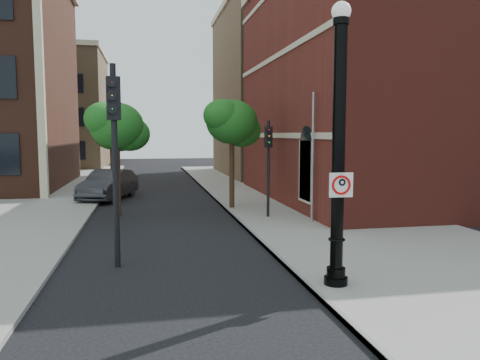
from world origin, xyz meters
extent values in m
plane|color=black|center=(0.00, 0.00, 0.00)|extent=(120.00, 120.00, 0.00)
cube|color=gray|center=(6.00, 10.00, 0.06)|extent=(8.00, 60.00, 0.12)
cube|color=gray|center=(-9.00, 18.00, 0.06)|extent=(10.00, 50.00, 0.12)
cube|color=gray|center=(2.05, 10.00, 0.07)|extent=(0.10, 60.00, 0.14)
cube|color=maroon|center=(16.00, 14.00, 6.00)|extent=(22.00, 16.00, 12.00)
cube|color=black|center=(4.96, 9.00, 2.00)|extent=(0.08, 1.40, 2.40)
cube|color=beige|center=(4.97, 14.00, 3.50)|extent=(0.06, 16.00, 0.25)
cube|color=beige|center=(4.97, 14.00, 7.50)|extent=(0.06, 16.00, 0.25)
cube|color=beige|center=(-7.00, 17.00, 7.00)|extent=(0.40, 0.40, 14.00)
cube|color=#8E724D|center=(-12.00, 44.00, 6.00)|extent=(12.00, 12.00, 12.00)
cube|color=maroon|center=(-12.00, 58.00, 5.00)|extent=(12.00, 12.00, 10.00)
cube|color=#8E724D|center=(16.00, 30.00, 7.00)|extent=(22.00, 14.00, 14.00)
cylinder|color=black|center=(2.65, 0.27, 0.15)|extent=(0.55, 0.55, 0.29)
cylinder|color=black|center=(2.65, 0.27, 0.39)|extent=(0.43, 0.43, 0.24)
cylinder|color=black|center=(2.65, 0.27, 3.12)|extent=(0.29, 0.29, 5.65)
torus|color=black|center=(2.65, 0.27, 1.17)|extent=(0.39, 0.39, 0.06)
cylinder|color=black|center=(2.65, 0.27, 6.02)|extent=(0.35, 0.35, 0.15)
sphere|color=silver|center=(2.65, 0.27, 6.23)|extent=(0.43, 0.43, 0.43)
cube|color=white|center=(2.66, 0.11, 2.44)|extent=(0.55, 0.05, 0.55)
cube|color=black|center=(2.66, 0.11, 2.69)|extent=(0.55, 0.03, 0.05)
cube|color=black|center=(2.66, 0.11, 2.19)|extent=(0.55, 0.03, 0.05)
cube|color=black|center=(2.41, 0.12, 2.44)|extent=(0.05, 0.01, 0.55)
cube|color=black|center=(2.92, 0.10, 2.44)|extent=(0.05, 0.01, 0.55)
torus|color=red|center=(2.66, 0.11, 2.44)|extent=(0.44, 0.08, 0.44)
cube|color=red|center=(2.66, 0.11, 2.44)|extent=(0.31, 0.02, 0.31)
cube|color=black|center=(2.61, 0.11, 2.44)|extent=(0.05, 0.01, 0.26)
torus|color=black|center=(2.69, 0.11, 2.50)|extent=(0.17, 0.06, 0.17)
cylinder|color=black|center=(2.66, 0.11, 2.69)|extent=(0.03, 0.02, 0.03)
imported|color=#2E2D33|center=(-3.63, 16.73, 0.82)|extent=(3.13, 5.24, 1.63)
cylinder|color=black|center=(-2.39, 3.17, 2.69)|extent=(0.16, 0.16, 5.39)
cube|color=black|center=(-2.39, 3.17, 4.49)|extent=(0.39, 0.37, 1.12)
sphere|color=#E50505|center=(-2.42, 2.99, 4.88)|extent=(0.20, 0.20, 0.20)
sphere|color=#FF8C00|center=(-2.42, 2.99, 4.55)|extent=(0.20, 0.20, 0.20)
sphere|color=#00E519|center=(-2.42, 2.99, 4.21)|extent=(0.20, 0.20, 0.20)
cylinder|color=black|center=(3.39, 9.19, 2.06)|extent=(0.12, 0.12, 4.13)
cube|color=black|center=(3.39, 9.19, 3.44)|extent=(0.32, 0.31, 0.86)
sphere|color=#E50505|center=(3.34, 9.06, 3.74)|extent=(0.15, 0.15, 0.15)
sphere|color=#FF8C00|center=(3.34, 9.06, 3.48)|extent=(0.15, 0.15, 0.15)
sphere|color=#00E519|center=(3.34, 9.06, 3.23)|extent=(0.15, 0.15, 0.15)
cylinder|color=#999999|center=(4.80, 7.76, 2.59)|extent=(0.10, 0.10, 5.18)
cylinder|color=#2F1F13|center=(-2.81, 11.25, 1.84)|extent=(0.24, 0.24, 3.68)
ellipsoid|color=#175416|center=(-2.81, 11.25, 3.94)|extent=(2.31, 2.31, 1.96)
ellipsoid|color=#175416|center=(-2.29, 11.67, 3.57)|extent=(1.79, 1.79, 1.52)
ellipsoid|color=#175416|center=(-3.29, 10.94, 4.20)|extent=(1.68, 1.68, 1.43)
cylinder|color=#2F1F13|center=(-3.56, 18.85, 1.65)|extent=(0.24, 0.24, 3.31)
ellipsoid|color=#175416|center=(-3.56, 18.85, 3.54)|extent=(2.08, 2.08, 1.77)
ellipsoid|color=#175416|center=(-3.09, 19.23, 3.21)|extent=(1.61, 1.61, 1.37)
ellipsoid|color=#175416|center=(-3.99, 18.56, 3.78)|extent=(1.51, 1.51, 1.29)
cylinder|color=#2F1F13|center=(2.35, 11.96, 1.93)|extent=(0.24, 0.24, 3.86)
ellipsoid|color=#175416|center=(2.35, 11.96, 4.13)|extent=(2.42, 2.42, 2.06)
ellipsoid|color=#175416|center=(2.90, 12.40, 3.75)|extent=(1.87, 1.87, 1.59)
ellipsoid|color=#175416|center=(1.85, 11.63, 4.41)|extent=(1.76, 1.76, 1.50)
camera|label=1|loc=(-1.57, -9.58, 3.57)|focal=35.00mm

